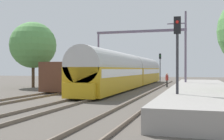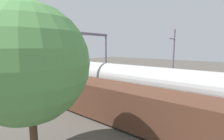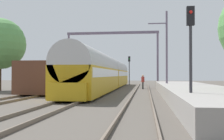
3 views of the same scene
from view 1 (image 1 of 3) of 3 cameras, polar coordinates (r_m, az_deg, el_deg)
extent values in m
plane|color=#534C45|center=(22.64, -3.29, -5.42)|extent=(120.00, 120.00, 0.00)
cube|color=#6C5D4F|center=(24.83, -14.40, -4.75)|extent=(0.08, 60.00, 0.16)
cube|color=#6C5D4F|center=(24.12, -11.47, -4.89)|extent=(0.08, 60.00, 0.16)
cube|color=#6C5D4F|center=(22.89, -4.98, -5.16)|extent=(0.08, 60.00, 0.16)
cube|color=#6C5D4F|center=(22.40, -1.56, -5.28)|extent=(0.08, 60.00, 0.16)
cube|color=#6C5D4F|center=(21.66, 5.84, -5.46)|extent=(0.08, 60.00, 0.16)
cube|color=#6C5D4F|center=(21.44, 9.63, -5.52)|extent=(0.08, 60.00, 0.16)
cube|color=gray|center=(23.23, 17.88, -4.17)|extent=(4.40, 28.00, 0.90)
cube|color=gold|center=(27.12, 0.21, -1.83)|extent=(2.90, 16.00, 2.20)
cube|color=white|center=(27.11, 0.21, -0.50)|extent=(2.93, 15.36, 0.64)
cylinder|color=#B9B9B9|center=(27.11, 0.21, 0.92)|extent=(2.84, 16.00, 2.84)
cube|color=gold|center=(43.04, 6.43, -1.10)|extent=(2.90, 16.00, 2.20)
cube|color=white|center=(43.03, 6.43, -0.26)|extent=(2.93, 15.36, 0.64)
cylinder|color=#B9B9B9|center=(43.03, 6.43, 0.63)|extent=(2.84, 16.00, 2.84)
cube|color=gold|center=(19.40, -6.78, -4.25)|extent=(2.40, 0.50, 1.10)
cube|color=#563323|center=(30.89, -6.27, -1.13)|extent=(2.80, 13.00, 2.70)
cube|color=black|center=(30.94, -6.27, -3.53)|extent=(2.52, 11.96, 0.10)
cylinder|color=#303030|center=(34.58, 11.19, -2.79)|extent=(0.24, 0.24, 0.85)
cube|color=maroon|center=(34.55, 11.19, -1.56)|extent=(0.38, 0.46, 0.64)
sphere|color=tan|center=(34.54, 11.19, -0.83)|extent=(0.24, 0.24, 0.24)
cylinder|color=#2D2D33|center=(14.95, 13.23, -0.51)|extent=(0.14, 0.14, 4.05)
cube|color=black|center=(15.12, 13.23, 8.91)|extent=(0.36, 0.20, 0.90)
sphere|color=red|center=(15.03, 13.21, 9.58)|extent=(0.16, 0.16, 0.16)
cylinder|color=#2D2D33|center=(47.99, 9.82, -0.10)|extent=(0.14, 0.14, 3.98)
cube|color=black|center=(48.04, 9.82, 2.81)|extent=(0.36, 0.20, 0.90)
sphere|color=#19D133|center=(47.92, 9.81, 2.82)|extent=(0.16, 0.16, 0.16)
cylinder|color=slate|center=(42.08, -2.80, 2.26)|extent=(0.28, 0.28, 7.50)
cylinder|color=slate|center=(39.68, 14.80, 2.39)|extent=(0.28, 0.28, 7.50)
cube|color=slate|center=(40.74, 5.74, 7.88)|extent=(13.12, 0.24, 0.36)
cylinder|color=slate|center=(28.75, 14.84, 3.74)|extent=(0.20, 0.20, 8.00)
cube|color=slate|center=(29.10, 13.05, 9.24)|extent=(1.80, 0.10, 0.10)
cylinder|color=#4C3826|center=(34.84, -15.85, -0.97)|extent=(0.36, 0.36, 3.04)
sphere|color=#56934C|center=(34.96, -15.85, 4.94)|extent=(5.55, 5.55, 5.55)
camera|label=2|loc=(31.32, -29.06, 6.92)|focal=26.64mm
camera|label=3|loc=(3.68, -38.73, -6.95)|focal=42.89mm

